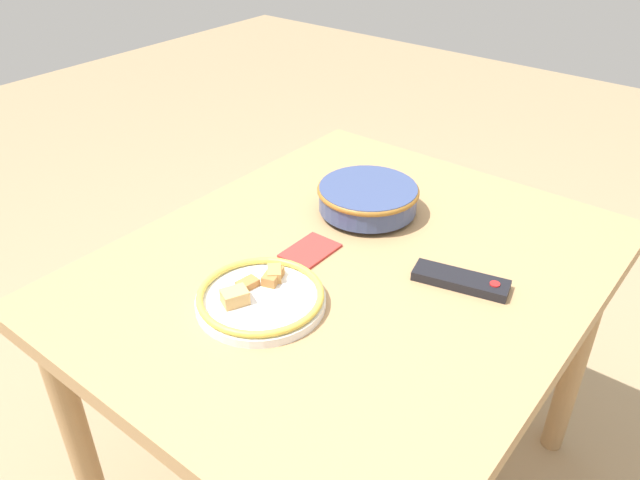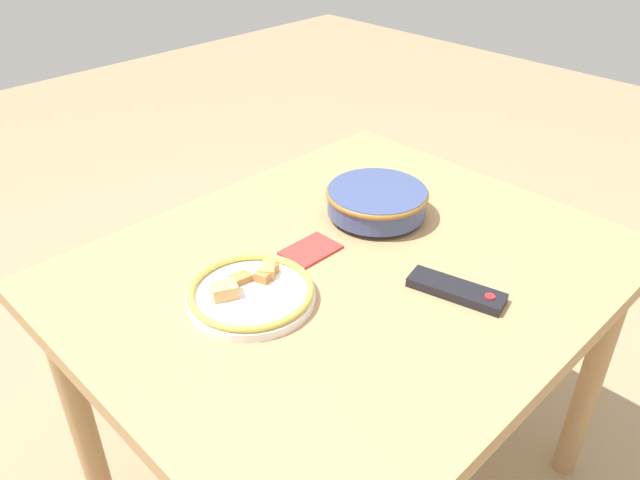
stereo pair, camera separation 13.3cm
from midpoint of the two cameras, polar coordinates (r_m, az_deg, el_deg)
dining_table at (r=1.38m, az=5.44°, el=-5.49°), size 1.14×0.93×0.75m
noodle_bowl at (r=1.48m, az=7.80°, el=3.52°), size 0.24×0.24×0.07m
food_plate at (r=1.21m, az=-3.23°, el=-4.95°), size 0.25×0.25×0.05m
tv_remote at (r=1.27m, az=15.32°, el=-4.55°), size 0.10×0.20×0.02m
folded_napkin at (r=1.36m, az=1.95°, el=-1.02°), size 0.12×0.09×0.01m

